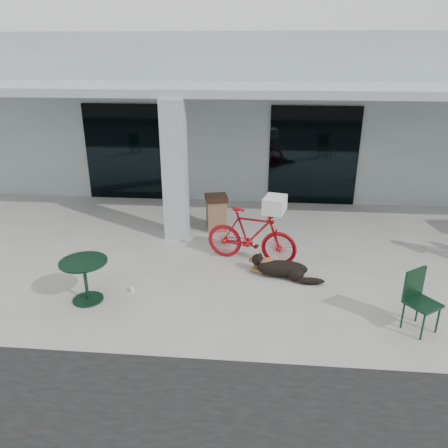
# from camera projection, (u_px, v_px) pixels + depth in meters

# --- Properties ---
(ground) EXTENTS (80.00, 80.00, 0.00)m
(ground) POSITION_uv_depth(u_px,v_px,m) (235.00, 289.00, 7.97)
(ground) COLOR #B5B3AB
(ground) RESTS_ON ground
(building) EXTENTS (22.00, 7.00, 4.50)m
(building) POSITION_uv_depth(u_px,v_px,m) (252.00, 106.00, 14.99)
(building) COLOR silver
(building) RESTS_ON ground
(storefront_glass_left) EXTENTS (2.80, 0.06, 2.70)m
(storefront_glass_left) POSITION_uv_depth(u_px,v_px,m) (135.00, 153.00, 12.34)
(storefront_glass_left) COLOR black
(storefront_glass_left) RESTS_ON ground
(storefront_glass_right) EXTENTS (2.40, 0.06, 2.70)m
(storefront_glass_right) POSITION_uv_depth(u_px,v_px,m) (313.00, 156.00, 11.92)
(storefront_glass_right) COLOR black
(storefront_glass_right) RESTS_ON ground
(column) EXTENTS (0.50, 0.50, 3.12)m
(column) POSITION_uv_depth(u_px,v_px,m) (175.00, 171.00, 9.64)
(column) COLOR silver
(column) RESTS_ON ground
(overhang) EXTENTS (22.00, 2.80, 0.18)m
(overhang) POSITION_uv_depth(u_px,v_px,m) (247.00, 89.00, 10.10)
(overhang) COLOR silver
(overhang) RESTS_ON column
(bicycle) EXTENTS (1.95, 0.97, 1.13)m
(bicycle) POSITION_uv_depth(u_px,v_px,m) (251.00, 236.00, 8.82)
(bicycle) COLOR #B00E17
(bicycle) RESTS_ON ground
(laundry_basket) EXTENTS (0.50, 0.60, 0.31)m
(laundry_basket) POSITION_uv_depth(u_px,v_px,m) (275.00, 205.00, 8.41)
(laundry_basket) COLOR white
(laundry_basket) RESTS_ON bicycle
(dog) EXTENTS (1.18, 0.73, 0.37)m
(dog) POSITION_uv_depth(u_px,v_px,m) (282.00, 268.00, 8.33)
(dog) COLOR black
(dog) RESTS_ON ground
(cup_near_dog) EXTENTS (0.09, 0.09, 0.09)m
(cup_near_dog) POSITION_uv_depth(u_px,v_px,m) (132.00, 289.00, 7.86)
(cup_near_dog) COLOR white
(cup_near_dog) RESTS_ON ground
(cafe_table_near) EXTENTS (0.87, 0.87, 0.76)m
(cafe_table_near) POSITION_uv_depth(u_px,v_px,m) (86.00, 281.00, 7.47)
(cafe_table_near) COLOR #133822
(cafe_table_near) RESTS_ON ground
(cafe_chair_far_a) EXTENTS (0.64, 0.65, 0.98)m
(cafe_chair_far_a) POSITION_uv_depth(u_px,v_px,m) (423.00, 303.00, 6.62)
(cafe_chair_far_a) COLOR #133822
(cafe_chair_far_a) RESTS_ON ground
(trash_receptacle) EXTENTS (0.61, 0.61, 0.86)m
(trash_receptacle) POSITION_uv_depth(u_px,v_px,m) (216.00, 213.00, 10.45)
(trash_receptacle) COLOR brown
(trash_receptacle) RESTS_ON ground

